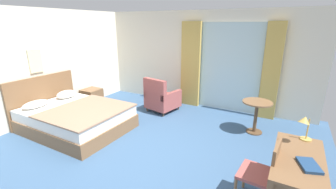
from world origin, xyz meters
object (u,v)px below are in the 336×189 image
object	(u,v)px
round_cafe_table	(257,110)
framed_picture	(35,61)
armchair_by_window	(161,98)
desk_chair	(264,170)
closed_book	(309,165)
writing_desk	(298,164)
desk_lamp	(305,123)
nightstand	(92,97)
bed	(74,117)

from	to	relation	value
round_cafe_table	framed_picture	bearing A→B (deg)	-159.45
armchair_by_window	framed_picture	distance (m)	3.07
desk_chair	closed_book	size ratio (longest dim) A/B	3.11
armchair_by_window	round_cafe_table	world-z (taller)	armchair_by_window
writing_desk	desk_chair	distance (m)	0.39
desk_chair	desk_lamp	bearing A→B (deg)	55.08
closed_book	armchair_by_window	distance (m)	3.95
writing_desk	framed_picture	size ratio (longest dim) A/B	2.38
writing_desk	desk_chair	bearing A→B (deg)	-160.13
nightstand	desk_lamp	world-z (taller)	desk_lamp
writing_desk	armchair_by_window	xyz separation A→B (m)	(-3.11, 2.12, -0.28)
nightstand	armchair_by_window	distance (m)	2.05
closed_book	round_cafe_table	bearing A→B (deg)	91.73
desk_chair	armchair_by_window	bearing A→B (deg)	140.98
armchair_by_window	desk_chair	bearing A→B (deg)	-39.02
writing_desk	closed_book	bearing A→B (deg)	-59.92
desk_chair	desk_lamp	world-z (taller)	desk_lamp
writing_desk	round_cafe_table	xyz separation A→B (m)	(-0.74, 1.99, -0.13)
nightstand	armchair_by_window	xyz separation A→B (m)	(1.97, 0.54, 0.12)
armchair_by_window	framed_picture	world-z (taller)	framed_picture
writing_desk	round_cafe_table	bearing A→B (deg)	110.43
bed	writing_desk	distance (m)	4.27
closed_book	round_cafe_table	distance (m)	2.31
armchair_by_window	bed	bearing A→B (deg)	-121.55
armchair_by_window	framed_picture	bearing A→B (deg)	-140.04
closed_book	bed	bearing A→B (deg)	154.84
armchair_by_window	round_cafe_table	xyz separation A→B (m)	(2.37, -0.13, 0.16)
desk_lamp	framed_picture	world-z (taller)	framed_picture
nightstand	desk_chair	bearing A→B (deg)	-19.80
nightstand	armchair_by_window	size ratio (longest dim) A/B	0.53
desk_chair	bed	bearing A→B (deg)	174.17
armchair_by_window	round_cafe_table	bearing A→B (deg)	-3.16
nightstand	framed_picture	xyz separation A→B (m)	(-0.23, -1.31, 1.19)
bed	armchair_by_window	bearing A→B (deg)	58.45
nightstand	desk_chair	xyz separation A→B (m)	(4.74, -1.71, 0.28)
round_cafe_table	desk_chair	bearing A→B (deg)	-79.44
armchair_by_window	round_cafe_table	distance (m)	2.38
desk_chair	armchair_by_window	world-z (taller)	armchair_by_window
closed_book	writing_desk	bearing A→B (deg)	100.61
closed_book	framed_picture	world-z (taller)	framed_picture
desk_lamp	round_cafe_table	bearing A→B (deg)	115.81
nightstand	desk_lamp	xyz separation A→B (m)	(5.11, -1.17, 0.78)
bed	writing_desk	xyz separation A→B (m)	(4.25, -0.27, 0.35)
nightstand	writing_desk	bearing A→B (deg)	-17.27
nightstand	framed_picture	world-z (taller)	framed_picture
desk_chair	round_cafe_table	size ratio (longest dim) A/B	1.31
bed	closed_book	world-z (taller)	bed
desk_chair	round_cafe_table	world-z (taller)	desk_chair
desk_lamp	round_cafe_table	xyz separation A→B (m)	(-0.76, 1.58, -0.50)
armchair_by_window	round_cafe_table	size ratio (longest dim) A/B	1.31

